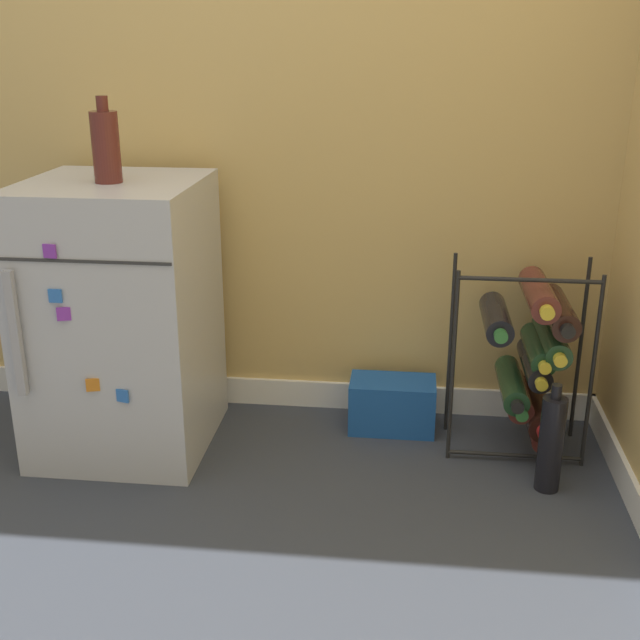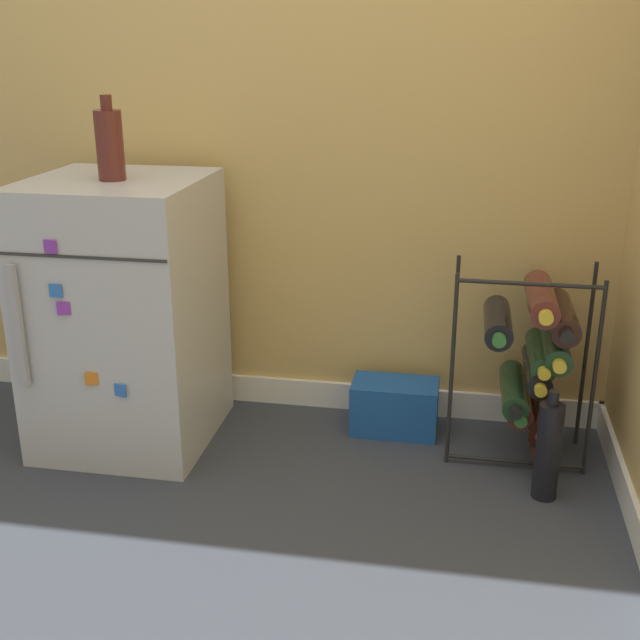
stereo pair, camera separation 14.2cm
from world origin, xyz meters
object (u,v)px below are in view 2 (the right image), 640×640
wine_rack (534,364)px  soda_box (395,407)px  fridge_top_bottle (110,144)px  mini_fridge (126,313)px  loose_bottle_floor (548,450)px

wine_rack → soda_box: (-0.40, 0.08, -0.21)m
soda_box → fridge_top_bottle: size_ratio=1.17×
mini_fridge → fridge_top_bottle: bearing=-75.8°
soda_box → fridge_top_bottle: 1.15m
fridge_top_bottle → loose_bottle_floor: 1.45m
mini_fridge → soda_box: bearing=12.0°
mini_fridge → fridge_top_bottle: 0.50m
soda_box → loose_bottle_floor: bearing=-35.6°
loose_bottle_floor → mini_fridge: bearing=173.4°
fridge_top_bottle → soda_box: bearing=13.8°
loose_bottle_floor → soda_box: bearing=144.4°
wine_rack → loose_bottle_floor: 0.28m
soda_box → loose_bottle_floor: (0.44, -0.31, 0.06)m
wine_rack → loose_bottle_floor: wine_rack is taller
wine_rack → fridge_top_bottle: size_ratio=2.51×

